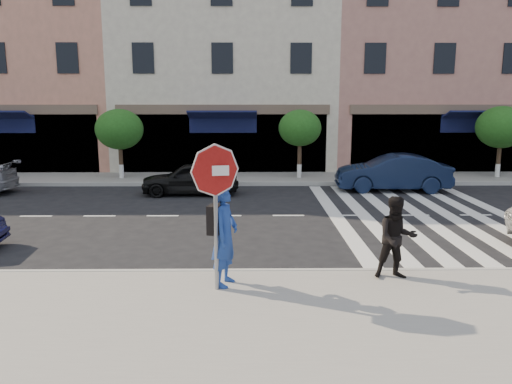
# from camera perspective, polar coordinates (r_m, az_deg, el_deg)

# --- Properties ---
(ground) EXTENTS (120.00, 120.00, 0.00)m
(ground) POSITION_cam_1_polar(r_m,az_deg,el_deg) (12.04, -4.41, -7.16)
(ground) COLOR black
(ground) RESTS_ON ground
(sidewalk_near) EXTENTS (60.00, 4.50, 0.15)m
(sidewalk_near) POSITION_cam_1_polar(r_m,az_deg,el_deg) (8.52, -6.07, -14.43)
(sidewalk_near) COLOR gray
(sidewalk_near) RESTS_ON ground
(sidewalk_far) EXTENTS (60.00, 3.00, 0.15)m
(sidewalk_far) POSITION_cam_1_polar(r_m,az_deg,el_deg) (22.73, -2.65, 1.56)
(sidewalk_far) COLOR gray
(sidewalk_far) RESTS_ON ground
(building_west_mid) EXTENTS (10.00, 9.00, 14.00)m
(building_west_mid) POSITION_cam_1_polar(r_m,az_deg,el_deg) (30.95, -24.04, 15.96)
(building_west_mid) COLOR tan
(building_west_mid) RESTS_ON ground
(building_centre) EXTENTS (11.00, 9.00, 11.00)m
(building_centre) POSITION_cam_1_polar(r_m,az_deg,el_deg) (28.52, -3.37, 14.34)
(building_centre) COLOR beige
(building_centre) RESTS_ON ground
(building_east_mid) EXTENTS (13.00, 9.00, 13.00)m
(building_east_mid) POSITION_cam_1_polar(r_m,az_deg,el_deg) (30.51, 20.65, 15.34)
(building_east_mid) COLOR tan
(building_east_mid) RESTS_ON ground
(street_tree_wb) EXTENTS (2.10, 2.10, 3.06)m
(street_tree_wb) POSITION_cam_1_polar(r_m,az_deg,el_deg) (23.01, -15.35, 6.90)
(street_tree_wb) COLOR #473323
(street_tree_wb) RESTS_ON sidewalk_far
(street_tree_c) EXTENTS (1.90, 1.90, 3.04)m
(street_tree_c) POSITION_cam_1_polar(r_m,az_deg,el_deg) (22.38, 5.04, 7.26)
(street_tree_c) COLOR #473323
(street_tree_c) RESTS_ON sidewalk_far
(street_tree_ea) EXTENTS (2.20, 2.20, 3.19)m
(street_tree_ea) POSITION_cam_1_polar(r_m,az_deg,el_deg) (24.93, 26.24, 6.64)
(street_tree_ea) COLOR #473323
(street_tree_ea) RESTS_ON sidewalk_far
(stop_sign) EXTENTS (0.96, 0.19, 2.74)m
(stop_sign) POSITION_cam_1_polar(r_m,az_deg,el_deg) (9.02, -4.67, 0.71)
(stop_sign) COLOR gray
(stop_sign) RESTS_ON sidewalk_near
(photographer) EXTENTS (0.65, 0.82, 1.96)m
(photographer) POSITION_cam_1_polar(r_m,az_deg,el_deg) (9.48, -3.58, -4.96)
(photographer) COLOR navy
(photographer) RESTS_ON sidewalk_near
(walker) EXTENTS (0.81, 0.63, 1.65)m
(walker) POSITION_cam_1_polar(r_m,az_deg,el_deg) (10.23, 15.76, -5.07)
(walker) COLOR black
(walker) RESTS_ON sidewalk_near
(car_far_mid) EXTENTS (3.72, 1.52, 1.26)m
(car_far_mid) POSITION_cam_1_polar(r_m,az_deg,el_deg) (19.41, -7.52, 1.56)
(car_far_mid) COLOR black
(car_far_mid) RESTS_ON ground
(car_far_right) EXTENTS (4.55, 1.82, 1.47)m
(car_far_right) POSITION_cam_1_polar(r_m,az_deg,el_deg) (20.74, 15.34, 2.14)
(car_far_right) COLOR black
(car_far_right) RESTS_ON ground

